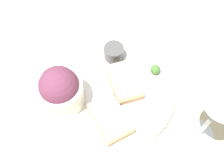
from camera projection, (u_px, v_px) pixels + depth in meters
ground_plane at (112, 91)px, 0.64m from camera, size 4.00×4.00×0.00m
dinner_plate at (112, 90)px, 0.63m from camera, size 0.29×0.29×0.01m
salad_bowl at (60, 89)px, 0.57m from camera, size 0.10×0.10×0.10m
sauce_ramekin at (114, 52)px, 0.65m from camera, size 0.05×0.05×0.03m
cheese_toast_near at (124, 82)px, 0.62m from camera, size 0.11×0.10×0.03m
cheese_toast_far at (110, 118)px, 0.58m from camera, size 0.11×0.09×0.03m
wine_glass at (217, 113)px, 0.48m from camera, size 0.08×0.08×0.17m
garnish at (155, 70)px, 0.64m from camera, size 0.02×0.02×0.02m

